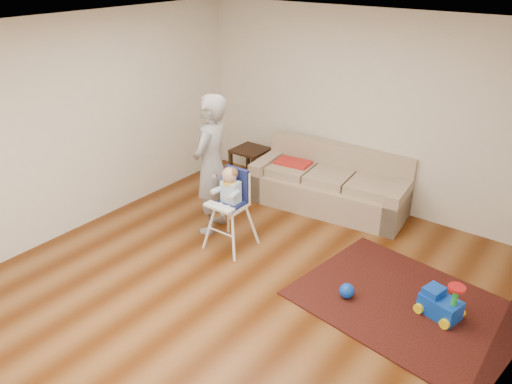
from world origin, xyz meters
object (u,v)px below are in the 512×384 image
Objects in this scene: toy_ball at (347,291)px; adult at (211,165)px; high_chair at (230,209)px; sofa at (330,180)px; ride_on_toy at (442,298)px; side_table at (250,164)px.

toy_ball is 0.09× the size of adult.
high_chair is at bearing 177.27° from toy_ball.
sofa reaches higher than toy_ball.
ride_on_toy is at bearing -41.19° from sofa.
toy_ball is at bearing -3.76° from high_chair.
toy_ball is 0.15× the size of high_chair.
sofa is 1.73m from high_chair.
sofa is 1.25× the size of adult.
side_table is 1.81m from adult.
adult is (-0.90, -1.47, 0.49)m from sofa.
adult reaches higher than sofa.
ride_on_toy is 0.40× the size of high_chair.
toy_ball is (-0.88, -0.31, -0.13)m from ride_on_toy.
high_chair reaches higher than toy_ball.
ride_on_toy is at bearing 75.94° from adult.
high_chair is 0.64m from adult.
adult is (0.60, -1.58, 0.65)m from side_table.
adult is (-2.11, 0.28, 0.81)m from toy_ball.
ride_on_toy is 2.55m from high_chair.
toy_ball is at bearing -146.17° from ride_on_toy.
adult is at bearing -69.27° from side_table.
side_table is at bearing 169.36° from sofa.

